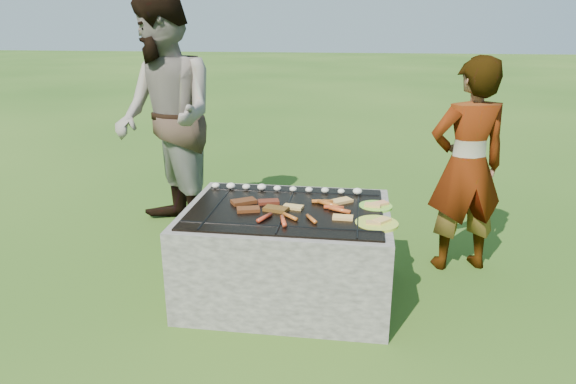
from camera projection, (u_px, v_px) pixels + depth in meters
name	position (u px, v px, depth m)	size (l,w,h in m)	color
lawn	(287.00, 293.00, 3.45)	(60.00, 60.00, 0.00)	#1F4711
fire_pit	(287.00, 255.00, 3.36)	(1.30, 1.00, 0.62)	#A19B8F
mushrooms	(283.00, 188.00, 3.58)	(1.06, 0.06, 0.04)	silver
pork_slabs	(258.00, 205.00, 3.27)	(0.40, 0.28, 0.02)	brown
sausages	(311.00, 211.00, 3.16)	(0.55, 0.47, 0.03)	#BE5A1F
bread_on_grate	(327.00, 207.00, 3.24)	(0.45, 0.41, 0.02)	#E2C073
plate_far	(376.00, 206.00, 3.30)	(0.22, 0.22, 0.03)	#B5E837
plate_near	(377.00, 223.00, 3.01)	(0.33, 0.33, 0.03)	yellow
cook	(467.00, 167.00, 3.61)	(0.56, 0.37, 1.53)	gray
bystander	(166.00, 119.00, 4.16)	(0.96, 0.75, 1.98)	gray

